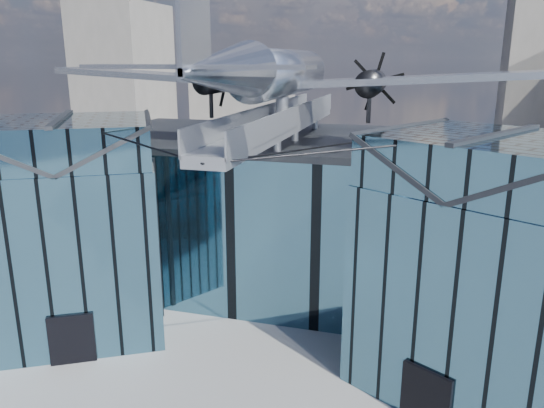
# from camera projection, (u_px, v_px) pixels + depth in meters

# --- Properties ---
(ground_plane) EXTENTS (120.00, 120.00, 0.00)m
(ground_plane) POSITION_uv_depth(u_px,v_px,m) (262.00, 342.00, 28.56)
(ground_plane) COLOR gray
(museum) EXTENTS (32.88, 24.50, 17.60)m
(museum) POSITION_uv_depth(u_px,v_px,m) (289.00, 214.00, 32.46)
(museum) COLOR #416E86
(museum) RESTS_ON ground
(bg_towers) EXTENTS (77.00, 24.50, 26.00)m
(bg_towers) POSITION_uv_depth(u_px,v_px,m) (381.00, 94.00, 72.23)
(bg_towers) COLOR slate
(bg_towers) RESTS_ON ground
(tree_plaza_w) EXTENTS (4.70, 4.70, 5.55)m
(tree_plaza_w) POSITION_uv_depth(u_px,v_px,m) (39.00, 238.00, 33.65)
(tree_plaza_w) COLOR #312113
(tree_plaza_w) RESTS_ON ground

